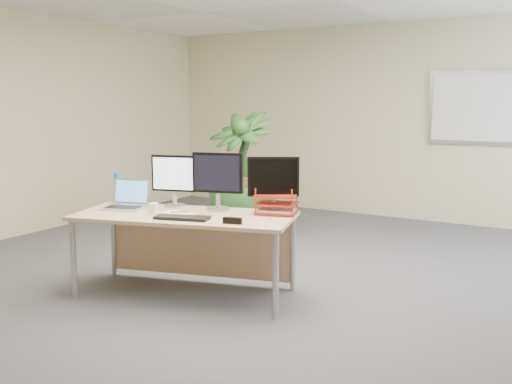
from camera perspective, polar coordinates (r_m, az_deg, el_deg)
The scene contains 17 objects.
floor at distance 4.86m, azimuth -2.12°, elevation -10.60°, with size 8.00×8.00×0.00m, color #4D4D52.
back_wall at distance 8.23m, azimuth 13.18°, elevation 6.87°, with size 7.00×0.04×2.70m, color beige.
whiteboard at distance 7.92m, azimuth 21.54°, elevation 7.85°, with size 1.30×0.04×0.95m.
desk at distance 4.94m, azimuth -6.68°, elevation -3.64°, with size 1.97×1.24×0.70m.
floor_plant at distance 6.50m, azimuth -1.54°, elevation 1.24°, with size 0.84×0.84×1.50m, color #143715.
monitor_left at distance 5.12m, azimuth -8.20°, elevation 1.45°, with size 0.41×0.19×0.46m.
monitor_right at distance 4.92m, azimuth -3.84°, elevation 1.47°, with size 0.44×0.20×0.50m.
monitor_dark at distance 4.76m, azimuth 1.74°, elevation 1.09°, with size 0.39×0.25×0.48m.
laptop at distance 5.17m, azimuth -12.76°, elevation -0.88°, with size 0.42×0.39×0.25m.
keyboard at distance 4.61m, azimuth -7.41°, elevation -2.57°, with size 0.44×0.15×0.02m, color black.
coffee_mug at distance 4.87m, azimuth -10.22°, elevation -1.62°, with size 0.12×0.08×0.09m.
spiral_notebook at distance 4.81m, azimuth -8.02°, elevation -2.17°, with size 0.26×0.19×0.01m, color white.
orange_pen at distance 4.83m, azimuth -7.67°, elevation -1.98°, with size 0.01×0.01×0.15m, color #CF5017.
yellow_highlighter at distance 4.72m, azimuth -5.10°, elevation -2.30°, with size 0.02×0.02×0.13m, color yellow.
water_bottle at distance 5.39m, azimuth -13.64°, elevation 0.29°, with size 0.07×0.07×0.28m.
letter_tray at distance 4.79m, azimuth 2.06°, elevation -1.33°, with size 0.39×0.34×0.16m.
stapler at distance 4.41m, azimuth -2.36°, elevation -2.88°, with size 0.15×0.04×0.05m, color black.
Camera 1 is at (2.49, -3.84, 1.64)m, focal length 40.00 mm.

